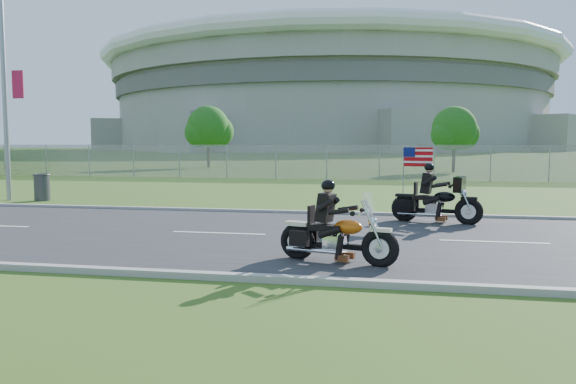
% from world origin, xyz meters
% --- Properties ---
extents(ground, '(420.00, 420.00, 0.00)m').
position_xyz_m(ground, '(0.00, 0.00, 0.00)').
color(ground, '#285319').
rests_on(ground, ground).
extents(road, '(120.00, 8.00, 0.04)m').
position_xyz_m(road, '(0.00, 0.00, 0.02)').
color(road, '#28282B').
rests_on(road, ground).
extents(curb_north, '(120.00, 0.18, 0.12)m').
position_xyz_m(curb_north, '(0.00, 4.05, 0.05)').
color(curb_north, '#9E9B93').
rests_on(curb_north, ground).
extents(curb_south, '(120.00, 0.18, 0.12)m').
position_xyz_m(curb_south, '(0.00, -4.05, 0.05)').
color(curb_south, '#9E9B93').
rests_on(curb_south, ground).
extents(fence, '(60.00, 0.03, 2.00)m').
position_xyz_m(fence, '(-5.00, 20.00, 1.00)').
color(fence, gray).
rests_on(fence, ground).
extents(stadium, '(140.40, 140.40, 29.20)m').
position_xyz_m(stadium, '(-20.00, 170.00, 15.58)').
color(stadium, '#A3A099').
rests_on(stadium, ground).
extents(streetlight, '(0.90, 2.46, 10.00)m').
position_xyz_m(streetlight, '(-11.98, 6.22, 5.64)').
color(streetlight, gray).
rests_on(streetlight, ground).
extents(tree_fence_near, '(3.52, 3.28, 4.75)m').
position_xyz_m(tree_fence_near, '(6.04, 30.04, 2.97)').
color(tree_fence_near, '#382316').
rests_on(tree_fence_near, ground).
extents(tree_fence_mid, '(3.96, 3.69, 5.30)m').
position_xyz_m(tree_fence_mid, '(-13.95, 34.04, 3.30)').
color(tree_fence_mid, '#382316').
rests_on(tree_fence_mid, ground).
extents(motorcycle_lead, '(2.15, 0.90, 1.47)m').
position_xyz_m(motorcycle_lead, '(0.96, -2.59, 0.47)').
color(motorcycle_lead, black).
rests_on(motorcycle_lead, ground).
extents(motorcycle_follow, '(2.33, 1.04, 1.97)m').
position_xyz_m(motorcycle_follow, '(2.99, 2.77, 0.54)').
color(motorcycle_follow, black).
rests_on(motorcycle_follow, ground).
extents(trash_can, '(0.66, 0.66, 0.95)m').
position_xyz_m(trash_can, '(-10.72, 6.11, 0.48)').
color(trash_can, '#36363B').
rests_on(trash_can, ground).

